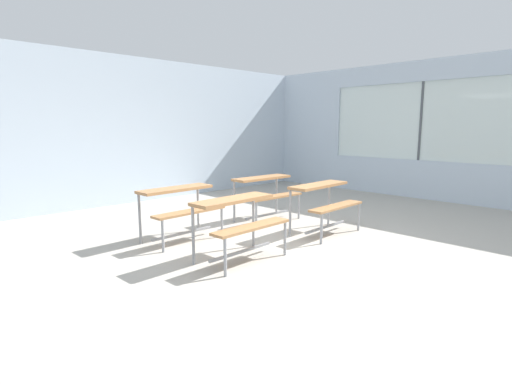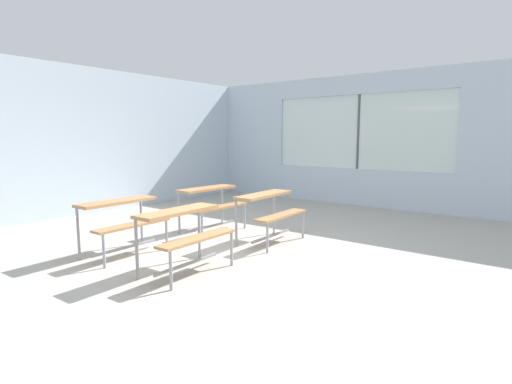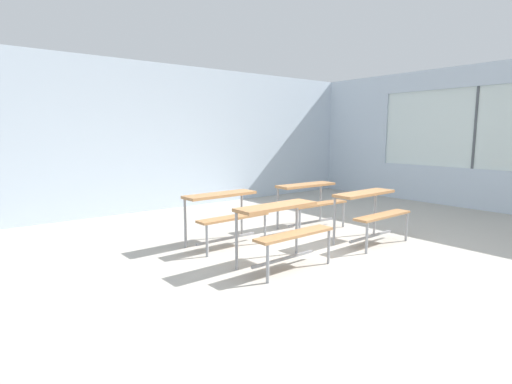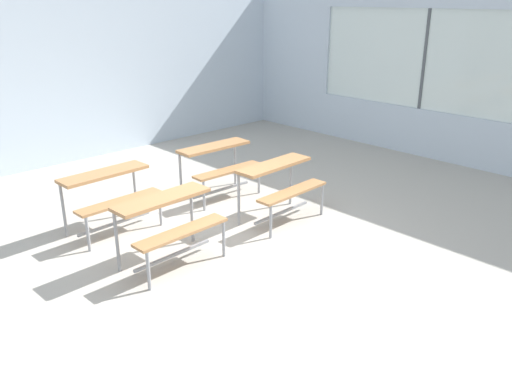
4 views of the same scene
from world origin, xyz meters
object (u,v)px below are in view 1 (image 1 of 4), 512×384
Objects in this scene: desk_bench_r1c1 at (266,188)px; desk_bench_r1c0 at (180,201)px; desk_bench_r0c0 at (239,214)px; desk_bench_r0c1 at (325,196)px.

desk_bench_r1c0 is at bearing -177.85° from desk_bench_r1c1.
desk_bench_r1c0 is at bearing 89.68° from desk_bench_r0c0.
desk_bench_r1c1 is at bearing -1.94° from desk_bench_r1c0.
desk_bench_r0c1 is at bearing -36.38° from desk_bench_r1c0.
desk_bench_r0c1 is (1.71, -0.00, 0.00)m from desk_bench_r0c0.
desk_bench_r0c0 is 1.71m from desk_bench_r0c1.
desk_bench_r0c0 is 2.07m from desk_bench_r1c1.
desk_bench_r1c0 is 1.72m from desk_bench_r1c1.
desk_bench_r0c1 is 1.00× the size of desk_bench_r1c0.
desk_bench_r0c1 is 2.11m from desk_bench_r1c0.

